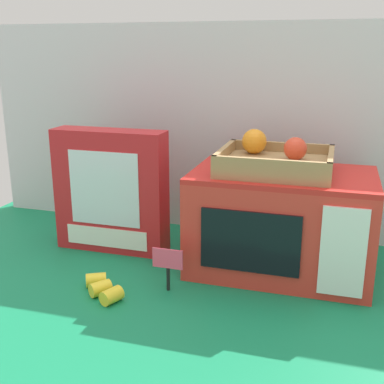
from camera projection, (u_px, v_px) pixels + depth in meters
The scene contains 7 objects.
ground_plane at pixel (226, 268), 1.21m from camera, with size 1.70×1.70×0.00m, color #147A4C.
display_back_panel at pixel (250, 132), 1.38m from camera, with size 1.61×0.03×0.59m, color silver.
toy_microwave at pixel (281, 222), 1.17m from camera, with size 0.42×0.27×0.25m.
food_groups_crate at pixel (275, 161), 1.14m from camera, with size 0.26×0.21×0.09m.
cookie_set_box at pixel (111, 191), 1.28m from camera, with size 0.30×0.08×0.32m.
price_sign at pixel (168, 263), 1.08m from camera, with size 0.07×0.01×0.10m.
loose_toy_banana at pixel (103, 288), 1.07m from camera, with size 0.12×0.11×0.03m.
Camera 1 is at (0.24, -1.08, 0.52)m, focal length 45.60 mm.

